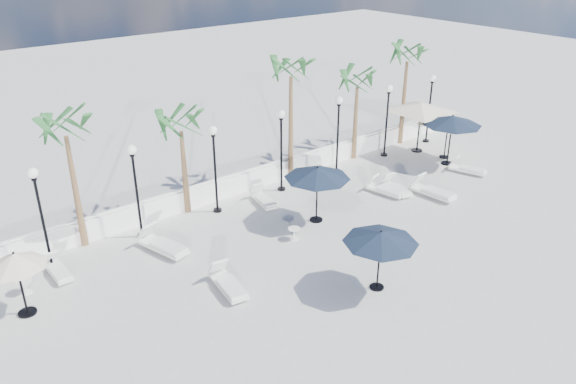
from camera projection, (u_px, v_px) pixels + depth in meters
ground at (386, 245)px, 21.55m from camera, size 100.00×100.00×0.00m
balustrade at (268, 174)px, 26.65m from camera, size 26.00×0.30×1.01m
lamppost_0 at (39, 205)px, 19.14m from camera, size 0.36×0.36×3.84m
lamppost_1 at (135, 179)px, 21.12m from camera, size 0.36×0.36×3.84m
lamppost_2 at (214, 157)px, 23.10m from camera, size 0.36×0.36×3.84m
lamppost_3 at (281, 139)px, 25.09m from camera, size 0.36×0.36×3.84m
lamppost_4 at (338, 124)px, 27.07m from camera, size 0.36×0.36×3.84m
lamppost_5 at (387, 111)px, 29.05m from camera, size 0.36×0.36×3.84m
lamppost_6 at (430, 99)px, 31.03m from camera, size 0.36×0.36×3.84m
palm_0 at (65, 133)px, 19.69m from camera, size 2.60×2.60×5.50m
palm_1 at (181, 128)px, 22.57m from camera, size 2.60×2.60×4.70m
palm_2 at (291, 74)px, 25.22m from camera, size 2.60×2.60×6.10m
palm_3 at (357, 84)px, 28.15m from camera, size 2.60×2.60×4.90m
palm_4 at (407, 59)px, 29.91m from camera, size 2.60×2.60×5.70m
lounger_0 at (58, 270)px, 19.61m from camera, size 0.55×1.65×0.62m
lounger_1 at (163, 244)px, 21.08m from camera, size 1.22×2.28×0.81m
lounger_2 at (228, 283)px, 18.80m from camera, size 0.91×2.03×0.73m
lounger_3 at (264, 199)px, 24.75m from camera, size 0.93×1.86×0.67m
lounger_4 at (396, 188)px, 25.83m from camera, size 0.90×1.82×0.65m
lounger_5 at (433, 191)px, 25.43m from camera, size 0.90×2.19×0.80m
lounger_6 at (385, 189)px, 25.68m from camera, size 0.94×1.91×0.69m
lounger_7 at (468, 168)px, 27.90m from camera, size 1.13×1.89×0.68m
side_table_0 at (25, 285)px, 18.61m from camera, size 0.50×0.50×0.49m
side_table_1 at (294, 233)px, 21.87m from camera, size 0.49×0.49×0.47m
side_table_2 at (323, 173)px, 27.11m from camera, size 0.58×0.58×0.56m
parasol_navy_left at (381, 237)px, 18.17m from camera, size 2.51×2.51×2.22m
parasol_navy_mid at (317, 173)px, 22.50m from camera, size 2.71×2.71×2.43m
parasol_navy_right at (452, 121)px, 28.07m from camera, size 2.96×2.96×2.65m
parasol_cream_sq_a at (422, 104)px, 29.62m from camera, size 5.81×5.81×2.85m
parasol_cream_sq_b at (449, 119)px, 28.96m from camera, size 4.62×4.62×2.32m
parasol_cream_small at (15, 261)px, 16.92m from camera, size 1.84×1.84×2.26m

